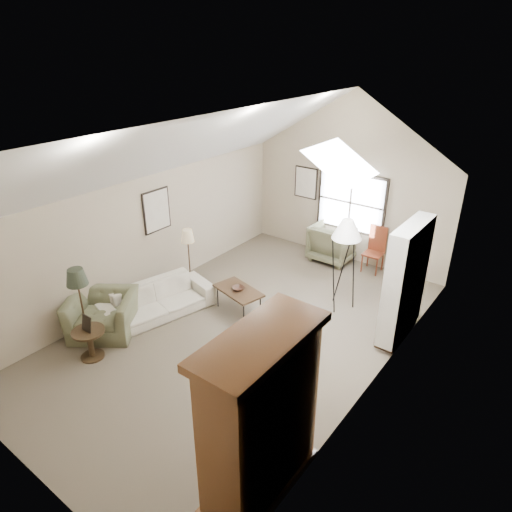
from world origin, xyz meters
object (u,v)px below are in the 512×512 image
Objects in this scene: armoire at (261,417)px; coffee_table at (239,301)px; sofa at (158,300)px; armchair_far at (334,242)px; side_chair at (374,250)px; armchair_near at (103,314)px; side_table at (90,344)px.

coffee_table is (-2.66, 2.87, -0.85)m from armoire.
sofa is 4.53m from armchair_far.
armchair_near is at bearing -120.71° from side_chair.
sofa is at bearing 93.58° from side_table.
armchair_near is 1.16× the size of armchair_far.
armchair_near is 2.56m from coffee_table.
armchair_far is at bearing 178.45° from side_chair.
armchair_far is 1.84× the size of side_table.
armchair_far is (1.55, 4.25, 0.14)m from sofa.
side_chair is (-1.29, 6.10, -0.56)m from armoire.
side_chair is at bearing 24.82° from armchair_near.
sofa is 1.87× the size of armchair_near.
armchair_far reaches higher than sofa.
coffee_table is at bearing 16.34° from armchair_near.
armoire is at bearing -47.13° from coffee_table.
armchair_near is at bearing 175.02° from sofa.
armoire is 4.36m from armchair_near.
armoire reaches higher than coffee_table.
armchair_far is 1.01× the size of coffee_table.
armchair_near is (-4.22, 0.84, -0.72)m from armoire.
sofa is 1.60m from side_table.
side_table is at bearing -161.87° from sofa.
armoire is at bearing -101.01° from sofa.
coffee_table is 0.92× the size of side_chair.
side_table is at bearing -88.66° from armchair_near.
side_chair is at bearing 101.92° from armoire.
coffee_table is 2.84m from side_table.
armoire is 2.23× the size of coffee_table.
side_chair is (2.58, 4.25, 0.22)m from sofa.
side_table is (-1.45, -5.85, -0.18)m from armchair_far.
side_chair is at bearing 67.06° from side_table.
sofa is at bearing -122.77° from side_chair.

